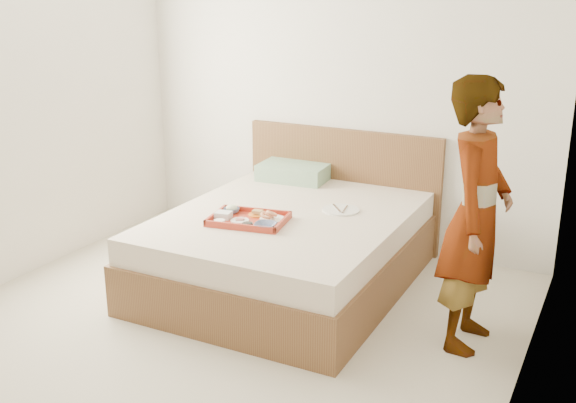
{
  "coord_description": "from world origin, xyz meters",
  "views": [
    {
      "loc": [
        2.11,
        -3.01,
        2.04
      ],
      "look_at": [
        0.11,
        0.9,
        0.65
      ],
      "focal_mm": 42.46,
      "sensor_mm": 36.0,
      "label": 1
    }
  ],
  "objects_px": {
    "bed": "(288,248)",
    "dinner_plate": "(341,210)",
    "tray": "(249,219)",
    "person": "(476,216)"
  },
  "relations": [
    {
      "from": "bed",
      "to": "dinner_plate",
      "type": "xyz_separation_m",
      "value": [
        0.31,
        0.22,
        0.27
      ]
    },
    {
      "from": "tray",
      "to": "person",
      "type": "distance_m",
      "value": 1.5
    },
    {
      "from": "tray",
      "to": "dinner_plate",
      "type": "bearing_deg",
      "value": 38.38
    },
    {
      "from": "dinner_plate",
      "to": "person",
      "type": "distance_m",
      "value": 1.16
    },
    {
      "from": "bed",
      "to": "tray",
      "type": "bearing_deg",
      "value": -117.06
    },
    {
      "from": "tray",
      "to": "person",
      "type": "height_order",
      "value": "person"
    },
    {
      "from": "bed",
      "to": "person",
      "type": "height_order",
      "value": "person"
    },
    {
      "from": "bed",
      "to": "person",
      "type": "bearing_deg",
      "value": -11.07
    },
    {
      "from": "bed",
      "to": "tray",
      "type": "distance_m",
      "value": 0.44
    },
    {
      "from": "bed",
      "to": "dinner_plate",
      "type": "distance_m",
      "value": 0.46
    }
  ]
}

